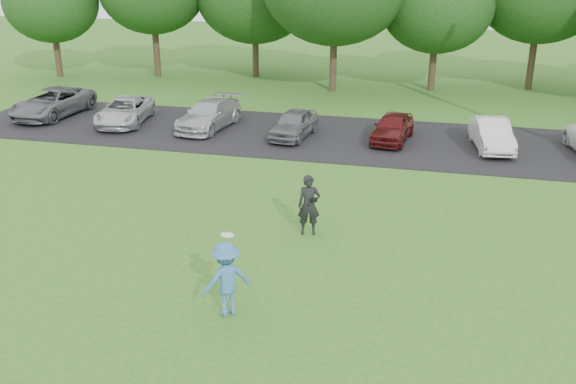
# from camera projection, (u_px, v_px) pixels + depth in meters

# --- Properties ---
(ground) EXTENTS (100.00, 100.00, 0.00)m
(ground) POSITION_uv_depth(u_px,v_px,m) (249.00, 307.00, 13.62)
(ground) COLOR #31681D
(ground) RESTS_ON ground
(parking_lot) EXTENTS (32.00, 6.50, 0.03)m
(parking_lot) POSITION_uv_depth(u_px,v_px,m) (345.00, 138.00, 25.38)
(parking_lot) COLOR black
(parking_lot) RESTS_ON ground
(frisbee_player) EXTENTS (1.18, 1.14, 1.97)m
(frisbee_player) POSITION_uv_depth(u_px,v_px,m) (226.00, 279.00, 13.08)
(frisbee_player) COLOR teal
(frisbee_player) RESTS_ON ground
(camera_bystander) EXTENTS (0.67, 0.52, 1.62)m
(camera_bystander) POSITION_uv_depth(u_px,v_px,m) (309.00, 205.00, 16.77)
(camera_bystander) COLOR black
(camera_bystander) RESTS_ON ground
(parked_cars) EXTENTS (28.36, 4.88, 1.20)m
(parked_cars) POSITION_uv_depth(u_px,v_px,m) (311.00, 122.00, 25.49)
(parked_cars) COLOR slate
(parked_cars) RESTS_ON parking_lot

